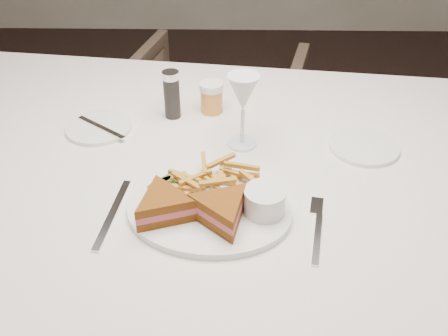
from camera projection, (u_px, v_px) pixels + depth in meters
name	position (u px, v px, depth m)	size (l,w,h in m)	color
ground	(290.00, 282.00, 1.80)	(5.00, 5.00, 0.00)	black
table	(224.00, 289.00, 1.30)	(1.64, 1.09, 0.75)	silver
chair_far	(212.00, 126.00, 2.02)	(0.66, 0.62, 0.68)	#4B3B2E
table_setting	(215.00, 170.00, 1.02)	(0.79, 0.66, 0.18)	white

